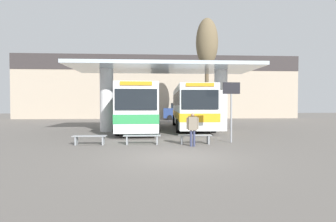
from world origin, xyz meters
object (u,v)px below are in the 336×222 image
at_px(waiting_bench_near_pillar, 195,137).
at_px(poplar_tree_behind_left, 207,44).
at_px(parked_car_street, 180,112).
at_px(waiting_bench_far_platform, 90,138).
at_px(info_sign_platform, 231,100).
at_px(transit_bus_left_bay, 139,106).
at_px(waiting_bench_mid_platform, 142,137).
at_px(pedestrian_waiting, 193,126).
at_px(transit_bus_center_bay, 191,106).

bearing_deg(waiting_bench_near_pillar, poplar_tree_behind_left, 75.89).
bearing_deg(parked_car_street, waiting_bench_far_platform, -103.39).
height_order(info_sign_platform, poplar_tree_behind_left, poplar_tree_behind_left).
height_order(transit_bus_left_bay, waiting_bench_mid_platform, transit_bus_left_bay).
distance_m(pedestrian_waiting, poplar_tree_behind_left, 17.30).
bearing_deg(waiting_bench_near_pillar, waiting_bench_mid_platform, -180.00).
xyz_separation_m(pedestrian_waiting, poplar_tree_behind_left, (3.87, 15.18, 7.34)).
bearing_deg(transit_bus_center_bay, waiting_bench_far_platform, 56.44).
bearing_deg(info_sign_platform, parked_car_street, 91.45).
bearing_deg(pedestrian_waiting, waiting_bench_mid_platform, 162.57).
xyz_separation_m(waiting_bench_near_pillar, parked_car_street, (1.44, 20.84, 0.70)).
bearing_deg(waiting_bench_near_pillar, waiting_bench_far_platform, 180.00).
bearing_deg(waiting_bench_far_platform, transit_bus_left_bay, 73.82).
xyz_separation_m(info_sign_platform, poplar_tree_behind_left, (1.67, 14.05, 6.09)).
distance_m(transit_bus_center_bay, poplar_tree_behind_left, 9.08).
height_order(waiting_bench_mid_platform, parked_car_street, parked_car_street).
distance_m(transit_bus_left_bay, waiting_bench_far_platform, 7.45).
xyz_separation_m(waiting_bench_far_platform, poplar_tree_behind_left, (8.82, 14.42, 7.97)).
relative_size(transit_bus_center_bay, info_sign_platform, 3.58).
relative_size(waiting_bench_far_platform, pedestrian_waiting, 1.03).
relative_size(transit_bus_left_bay, transit_bus_center_bay, 0.95).
distance_m(info_sign_platform, pedestrian_waiting, 2.78).
bearing_deg(transit_bus_center_bay, info_sign_platform, 98.78).
bearing_deg(transit_bus_left_bay, waiting_bench_mid_platform, 92.92).
relative_size(poplar_tree_behind_left, parked_car_street, 2.56).
height_order(transit_bus_center_bay, poplar_tree_behind_left, poplar_tree_behind_left).
bearing_deg(waiting_bench_near_pillar, parked_car_street, 86.05).
xyz_separation_m(waiting_bench_far_platform, info_sign_platform, (7.15, 0.38, 1.88)).
bearing_deg(waiting_bench_mid_platform, transit_bus_left_bay, 94.26).
bearing_deg(info_sign_platform, waiting_bench_far_platform, -176.98).
distance_m(transit_bus_left_bay, waiting_bench_mid_platform, 7.18).
relative_size(transit_bus_left_bay, pedestrian_waiting, 6.71).
xyz_separation_m(transit_bus_left_bay, info_sign_platform, (5.12, -6.63, 0.38)).
xyz_separation_m(transit_bus_center_bay, waiting_bench_mid_platform, (-3.70, -8.58, -1.51)).
xyz_separation_m(transit_bus_left_bay, waiting_bench_far_platform, (-2.03, -7.01, -1.50)).
xyz_separation_m(transit_bus_left_bay, waiting_bench_near_pillar, (3.16, -7.01, -1.50)).
relative_size(transit_bus_center_bay, pedestrian_waiting, 7.09).
xyz_separation_m(waiting_bench_near_pillar, info_sign_platform, (1.96, 0.38, 1.88)).
xyz_separation_m(info_sign_platform, parked_car_street, (-0.52, 20.47, -1.18)).
distance_m(transit_bus_left_bay, info_sign_platform, 8.38).
xyz_separation_m(transit_bus_left_bay, parked_car_street, (4.60, 13.84, -0.80)).
relative_size(transit_bus_left_bay, poplar_tree_behind_left, 0.96).
height_order(info_sign_platform, pedestrian_waiting, info_sign_platform).
relative_size(waiting_bench_far_platform, info_sign_platform, 0.52).
distance_m(waiting_bench_mid_platform, parked_car_street, 21.25).
xyz_separation_m(waiting_bench_far_platform, pedestrian_waiting, (4.95, -0.76, 0.62)).
height_order(transit_bus_left_bay, info_sign_platform, transit_bus_left_bay).
distance_m(waiting_bench_mid_platform, info_sign_platform, 4.98).
xyz_separation_m(pedestrian_waiting, parked_car_street, (1.68, 21.60, 0.08)).
height_order(transit_bus_left_bay, waiting_bench_near_pillar, transit_bus_left_bay).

